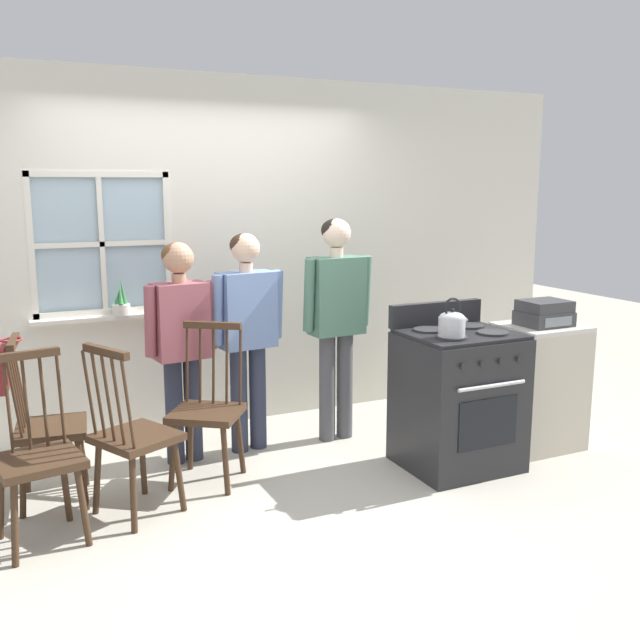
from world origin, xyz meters
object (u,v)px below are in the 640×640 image
person_teen_center (247,321)px  stove (458,398)px  chair_by_window (47,428)px  kettle (452,323)px  person_adult_right (336,307)px  chair_near_wall (207,412)px  chair_near_stove (133,438)px  stereo (544,313)px  side_counter (538,386)px  chair_center_cluster (37,459)px  potted_plant (121,305)px  person_elderly_left (181,331)px

person_teen_center → stove: size_ratio=1.43×
chair_by_window → kettle: size_ratio=4.12×
person_adult_right → stove: bearing=-61.5°
stove → chair_near_wall: bearing=163.7°
chair_near_wall → chair_near_stove: bearing=-116.3°
chair_near_wall → stereo: size_ratio=2.99×
chair_by_window → chair_near_stove: same height
stereo → side_counter: bearing=90.0°
person_adult_right → side_counter: bearing=-34.2°
chair_near_wall → chair_center_cluster: 1.11m
chair_near_wall → person_teen_center: size_ratio=0.65×
potted_plant → chair_near_wall: bearing=-71.1°
chair_center_cluster → person_elderly_left: (0.98, 0.79, 0.46)m
chair_center_cluster → side_counter: chair_center_cluster is taller
chair_center_cluster → person_teen_center: bearing=18.8°
stove → stereo: 0.91m
person_adult_right → stereo: size_ratio=4.84×
side_counter → stove: bearing=-175.2°
person_teen_center → potted_plant: (-0.76, 0.58, 0.08)m
chair_by_window → chair_center_cluster: size_ratio=1.00×
chair_near_wall → person_elderly_left: person_elderly_left is taller
kettle → stove: bearing=39.0°
chair_by_window → person_adult_right: 2.13m
side_counter → stereo: bearing=-90.0°
chair_near_stove → person_adult_right: size_ratio=0.62×
stove → side_counter: bearing=4.8°
stove → potted_plant: bearing=143.0°
chair_near_stove → stove: bearing=-120.6°
person_elderly_left → stove: 1.91m
kettle → chair_near_stove: bearing=171.0°
person_teen_center → potted_plant: bearing=135.9°
chair_near_stove → chair_by_window: bearing=22.5°
chair_by_window → stereo: 3.38m
stove → kettle: size_ratio=4.39×
chair_center_cluster → person_elderly_left: 1.34m
chair_near_wall → chair_center_cluster: same height
stove → stereo: size_ratio=3.19×
potted_plant → stereo: (2.69, -1.41, -0.04)m
chair_near_wall → side_counter: (2.35, -0.40, -0.01)m
side_counter → stereo: 0.54m
chair_near_stove → person_teen_center: bearing=-79.1°
chair_by_window → person_elderly_left: (0.89, 0.29, 0.46)m
chair_center_cluster → stove: 2.63m
chair_near_wall → side_counter: size_ratio=1.13×
chair_by_window → potted_plant: size_ratio=3.77×
chair_near_wall → person_elderly_left: bearing=132.9°
person_teen_center → stereo: person_teen_center is taller
chair_by_window → person_elderly_left: 1.05m
chair_center_cluster → stove: bearing=-11.7°
kettle → person_adult_right: bearing=109.8°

